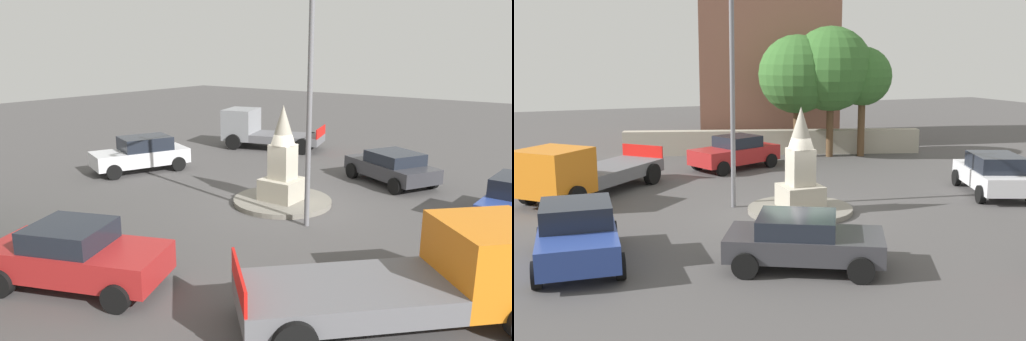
% 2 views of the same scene
% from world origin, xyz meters
% --- Properties ---
extents(ground_plane, '(80.00, 80.00, 0.00)m').
position_xyz_m(ground_plane, '(0.00, 0.00, 0.00)').
color(ground_plane, '#4F4C4C').
extents(traffic_island, '(3.48, 3.48, 0.17)m').
position_xyz_m(traffic_island, '(0.00, 0.00, 0.08)').
color(traffic_island, gray).
rests_on(traffic_island, ground).
extents(monument, '(1.31, 1.31, 3.33)m').
position_xyz_m(monument, '(0.00, 0.00, 1.53)').
color(monument, '#B2AA99').
rests_on(monument, traffic_island).
extents(streetlamp, '(3.22, 0.28, 7.79)m').
position_xyz_m(streetlamp, '(1.44, 1.85, 4.70)').
color(streetlamp, slate).
rests_on(streetlamp, ground).
extents(car_dark_grey_near_island, '(3.40, 4.24, 1.33)m').
position_xyz_m(car_dark_grey_near_island, '(-4.84, 2.11, 0.71)').
color(car_dark_grey_near_island, '#38383D').
rests_on(car_dark_grey_near_island, ground).
extents(car_red_parked_right, '(3.16, 4.42, 1.50)m').
position_xyz_m(car_red_parked_right, '(8.01, -0.38, 0.76)').
color(car_red_parked_right, '#B22323').
rests_on(car_red_parked_right, ground).
extents(car_white_far_side, '(4.49, 3.17, 1.54)m').
position_xyz_m(car_white_far_side, '(-0.29, -7.71, 0.80)').
color(car_white_far_side, silver).
rests_on(car_white_far_side, ground).
extents(truck_orange_parked_left, '(5.84, 5.82, 2.00)m').
position_xyz_m(truck_orange_parked_left, '(4.68, 6.61, 0.96)').
color(truck_orange_parked_left, orange).
rests_on(truck_orange_parked_left, ground).
extents(truck_grey_passing, '(3.54, 5.70, 2.09)m').
position_xyz_m(truck_grey_passing, '(-7.70, -6.60, 0.98)').
color(truck_grey_passing, gray).
rests_on(truck_grey_passing, ground).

